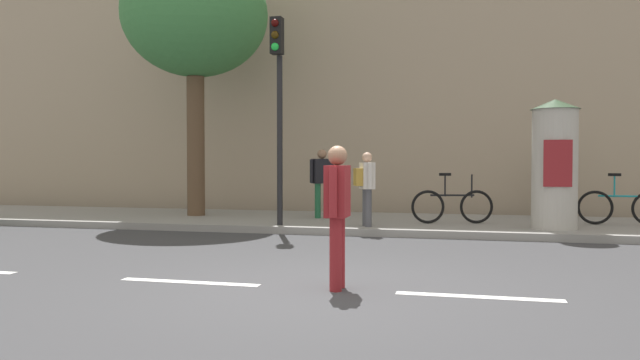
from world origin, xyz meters
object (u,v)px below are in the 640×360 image
pedestrian_near_pole (546,178)px  bicycle_upright (622,207)px  street_tree (195,17)px  pedestrian_tallest (366,183)px  bicycle_leaning (452,205)px  pedestrian_in_light_jacket (322,178)px  traffic_light (278,87)px  pedestrian_in_dark_shirt (337,206)px  poster_column (555,163)px

pedestrian_near_pole → bicycle_upright: pedestrian_near_pole is taller
street_tree → pedestrian_tallest: bearing=-18.6°
bicycle_leaning → pedestrian_in_light_jacket: bearing=168.8°
bicycle_leaning → bicycle_upright: bearing=7.9°
bicycle_upright → street_tree: bearing=179.7°
traffic_light → pedestrian_tallest: traffic_light is taller
traffic_light → pedestrian_tallest: size_ratio=2.81×
pedestrian_in_dark_shirt → traffic_light: bearing=114.4°
pedestrian_near_pole → pedestrian_in_light_jacket: size_ratio=1.00×
traffic_light → pedestrian_in_light_jacket: (0.49, 1.88, -1.94)m
street_tree → pedestrian_in_light_jacket: bearing=1.3°
traffic_light → street_tree: size_ratio=0.66×
poster_column → street_tree: (-8.22, 1.10, 3.60)m
traffic_light → pedestrian_in_dark_shirt: size_ratio=2.58×
pedestrian_tallest → pedestrian_in_light_jacket: (-1.31, 1.59, 0.05)m
poster_column → pedestrian_near_pole: (0.14, 2.46, -0.35)m
street_tree → pedestrian_in_dark_shirt: bearing=-54.1°
pedestrian_near_pole → bicycle_leaning: size_ratio=0.94×
street_tree → pedestrian_near_pole: size_ratio=3.97×
poster_column → bicycle_leaning: (-1.99, 0.57, -0.91)m
street_tree → bicycle_upright: street_tree is taller
traffic_light → pedestrian_in_dark_shirt: (2.37, -5.21, -2.07)m
poster_column → bicycle_leaning: poster_column is taller
traffic_light → bicycle_leaning: traffic_light is taller
pedestrian_near_pole → bicycle_leaning: (-2.13, -1.89, -0.56)m
pedestrian_tallest → bicycle_leaning: (1.72, 0.99, -0.51)m
pedestrian_in_dark_shirt → bicycle_upright: bearing=56.5°
poster_column → bicycle_upright: 2.04m
pedestrian_in_dark_shirt → pedestrian_tallest: pedestrian_tallest is taller
street_tree → bicycle_leaning: (6.23, -0.53, -4.51)m
pedestrian_near_pole → traffic_light: bearing=-150.7°
street_tree → bicycle_upright: bearing=-0.3°
pedestrian_near_pole → pedestrian_in_light_jacket: (-5.16, -1.29, 0.00)m
pedestrian_in_light_jacket → bicycle_upright: (6.51, -0.11, -0.56)m
bicycle_leaning → bicycle_upright: size_ratio=0.98×
poster_column → pedestrian_in_light_jacket: poster_column is taller
poster_column → pedestrian_tallest: (-3.71, -0.42, -0.40)m
pedestrian_near_pole → bicycle_upright: (1.34, -1.41, -0.56)m
pedestrian_in_dark_shirt → pedestrian_in_light_jacket: 7.34m
bicycle_leaning → pedestrian_near_pole: bearing=41.6°
pedestrian_in_dark_shirt → pedestrian_tallest: size_ratio=1.09×
pedestrian_in_dark_shirt → pedestrian_near_pole: size_ratio=1.02×
pedestrian_near_pole → pedestrian_in_light_jacket: bearing=-165.9°
street_tree → bicycle_leaning: 7.71m
poster_column → pedestrian_near_pole: size_ratio=1.57×
bicycle_upright → pedestrian_in_dark_shirt: bearing=-123.5°
pedestrian_tallest → pedestrian_in_light_jacket: 2.06m
pedestrian_in_dark_shirt → bicycle_leaning: 6.61m
street_tree → bicycle_leaning: street_tree is taller
pedestrian_in_dark_shirt → pedestrian_in_light_jacket: bearing=104.8°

